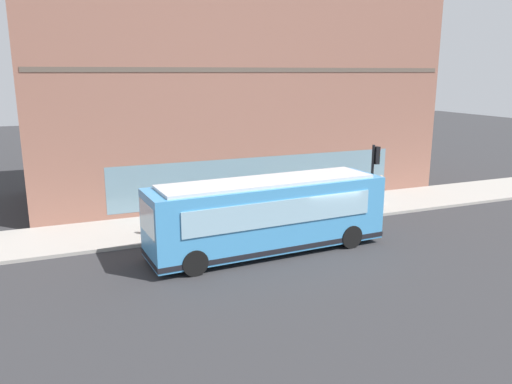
% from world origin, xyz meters
% --- Properties ---
extents(ground, '(120.00, 120.00, 0.00)m').
position_xyz_m(ground, '(0.00, 0.00, 0.00)').
color(ground, '#2D2D30').
extents(sidewalk_curb, '(4.29, 40.00, 0.15)m').
position_xyz_m(sidewalk_curb, '(4.74, 0.00, 0.07)').
color(sidewalk_curb, '#9E9991').
rests_on(sidewalk_curb, ground).
extents(building_corner, '(9.45, 23.66, 13.53)m').
position_xyz_m(building_corner, '(11.59, 0.00, 6.76)').
color(building_corner, '#8C5B4C').
rests_on(building_corner, ground).
extents(city_bus_nearside, '(3.10, 10.17, 3.07)m').
position_xyz_m(city_bus_nearside, '(0.09, 2.56, 1.55)').
color(city_bus_nearside, '#3F8CC6').
rests_on(city_bus_nearside, ground).
extents(traffic_light_near_corner, '(0.32, 0.49, 3.57)m').
position_xyz_m(traffic_light_near_corner, '(3.05, -4.78, 2.64)').
color(traffic_light_near_corner, black).
rests_on(traffic_light_near_corner, sidewalk_curb).
extents(fire_hydrant, '(0.35, 0.35, 0.74)m').
position_xyz_m(fire_hydrant, '(5.97, -0.29, 0.51)').
color(fire_hydrant, gold).
rests_on(fire_hydrant, sidewalk_curb).
extents(pedestrian_near_building_entrance, '(0.32, 0.32, 1.60)m').
position_xyz_m(pedestrian_near_building_entrance, '(4.44, -6.26, 1.07)').
color(pedestrian_near_building_entrance, silver).
rests_on(pedestrian_near_building_entrance, sidewalk_curb).
extents(pedestrian_near_hydrant, '(0.32, 0.32, 1.82)m').
position_xyz_m(pedestrian_near_hydrant, '(3.31, 6.30, 1.20)').
color(pedestrian_near_hydrant, '#3F8C4C').
rests_on(pedestrian_near_hydrant, sidewalk_curb).
extents(newspaper_vending_box, '(0.44, 0.42, 0.90)m').
position_xyz_m(newspaper_vending_box, '(5.54, -6.17, 0.60)').
color(newspaper_vending_box, '#263F99').
rests_on(newspaper_vending_box, sidewalk_curb).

